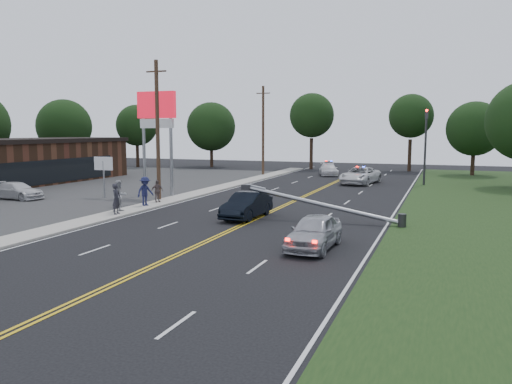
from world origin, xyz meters
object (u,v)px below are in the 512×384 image
at_px(bystander_b, 120,196).
at_px(bystander_a, 116,199).
at_px(traffic_signal, 426,140).
at_px(fallen_streetlight, 329,206).
at_px(parked_car, 17,191).
at_px(crashed_sedan, 247,205).
at_px(pylon_sign, 157,118).
at_px(bystander_d, 157,191).
at_px(utility_pole_far, 263,130).
at_px(utility_pole_mid, 158,130).
at_px(waiting_sedan, 314,232).
at_px(emergency_a, 360,175).
at_px(bystander_c, 145,191).
at_px(emergency_b, 329,170).
at_px(small_sign, 104,167).

bearing_deg(bystander_b, bystander_a, -135.62).
height_order(traffic_signal, fallen_streetlight, traffic_signal).
bearing_deg(bystander_b, parked_car, 95.88).
relative_size(crashed_sedan, bystander_b, 2.32).
height_order(pylon_sign, crashed_sedan, pylon_sign).
relative_size(traffic_signal, bystander_a, 3.85).
distance_m(fallen_streetlight, bystander_d, 13.00).
bearing_deg(utility_pole_far, utility_pole_mid, -90.00).
relative_size(waiting_sedan, emergency_a, 0.75).
xyz_separation_m(parked_car, bystander_b, (11.09, -2.66, 0.46)).
bearing_deg(parked_car, utility_pole_far, -21.64).
height_order(pylon_sign, bystander_d, pylon_sign).
xyz_separation_m(waiting_sedan, parked_car, (-24.55, 7.43, -0.11)).
height_order(bystander_b, bystander_c, bystander_b).
xyz_separation_m(emergency_a, emergency_b, (-4.83, 7.84, -0.13)).
height_order(fallen_streetlight, emergency_a, fallen_streetlight).
bearing_deg(emergency_a, utility_pole_far, 166.16).
bearing_deg(bystander_b, small_sign, 63.72).
xyz_separation_m(emergency_a, bystander_a, (-10.64, -23.45, 0.23)).
height_order(parked_car, bystander_a, bystander_a).
distance_m(small_sign, traffic_signal, 28.72).
bearing_deg(emergency_b, traffic_signal, -50.52).
bearing_deg(utility_pole_mid, waiting_sedan, -36.26).
height_order(fallen_streetlight, crashed_sedan, fallen_streetlight).
relative_size(bystander_a, bystander_d, 1.19).
relative_size(waiting_sedan, parked_car, 1.00).
relative_size(pylon_sign, waiting_sedan, 1.85).
xyz_separation_m(bystander_a, bystander_b, (-0.41, 0.89, 0.05)).
bearing_deg(utility_pole_mid, bystander_d, -63.23).
height_order(traffic_signal, utility_pole_far, utility_pole_far).
xyz_separation_m(emergency_a, bystander_d, (-11.07, -18.27, 0.09)).
distance_m(small_sign, waiting_sedan, 21.67).
height_order(utility_pole_mid, emergency_a, utility_pole_mid).
height_order(pylon_sign, utility_pole_far, utility_pole_far).
xyz_separation_m(pylon_sign, emergency_a, (13.04, 14.94, -5.19)).
xyz_separation_m(utility_pole_far, crashed_sedan, (8.60, -26.36, -4.35)).
bearing_deg(small_sign, crashed_sedan, -18.02).
bearing_deg(bystander_a, emergency_a, -33.66).
bearing_deg(emergency_b, parked_car, -139.85).
bearing_deg(parked_car, waiting_sedan, -105.83).
xyz_separation_m(traffic_signal, emergency_b, (-10.58, 6.78, -3.53)).
xyz_separation_m(small_sign, bystander_a, (5.90, -6.51, -1.30)).
bearing_deg(bystander_a, fallen_streetlight, -87.73).
bearing_deg(bystander_d, traffic_signal, -6.62).
xyz_separation_m(parked_car, emergency_a, (22.14, 19.90, 0.17)).
distance_m(small_sign, utility_pole_far, 22.68).
xyz_separation_m(bystander_a, bystander_c, (-0.29, 3.49, 0.04)).
xyz_separation_m(utility_pole_far, bystander_a, (1.10, -28.51, -4.05)).
relative_size(crashed_sedan, bystander_a, 2.45).
relative_size(waiting_sedan, bystander_d, 2.80).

